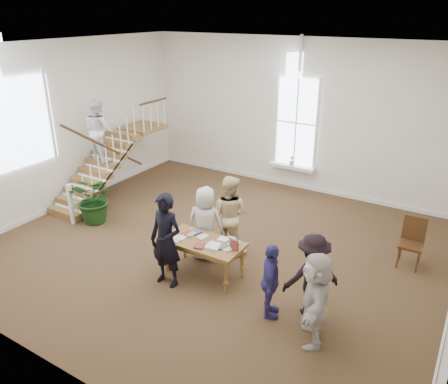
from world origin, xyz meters
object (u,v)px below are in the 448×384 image
Objects in this scene: woman_cluster_a at (270,281)px; person_yellow at (229,215)px; library_table at (204,245)px; woman_cluster_c at (315,299)px; woman_cluster_b at (312,275)px; floor_plant at (95,199)px; elderly_woman at (206,223)px; police_officer at (166,241)px; side_chair at (412,239)px.

person_yellow is at bearing 26.41° from woman_cluster_a.
woman_cluster_c is (2.67, -0.70, 0.13)m from library_table.
floor_plant is (-6.15, 0.62, -0.16)m from woman_cluster_b.
woman_cluster_c is at bearing 72.13° from woman_cluster_b.
person_yellow is (-0.05, 1.10, 0.22)m from library_table.
woman_cluster_a is (2.12, -1.10, -0.12)m from elderly_woman.
woman_cluster_c reaches higher than woman_cluster_a.
woman_cluster_c is (2.72, -1.80, -0.09)m from person_yellow.
floor_plant is at bearing 171.28° from library_table.
elderly_woman is (0.10, 1.25, -0.14)m from police_officer.
woman_cluster_b is 0.72m from woman_cluster_c.
elderly_woman is at bearing 40.30° from woman_cluster_a.
floor_plant is (-6.45, 1.27, -0.19)m from woman_cluster_c.
woman_cluster_b is at bearing 151.00° from elderly_woman.
elderly_woman is 1.16× the size of woman_cluster_a.
person_yellow reaches higher than woman_cluster_c.
person_yellow is 3.26m from woman_cluster_c.
floor_plant is at bearing 56.77° from woman_cluster_a.
library_table is 1.12m from person_yellow.
woman_cluster_c is (3.12, -0.05, -0.15)m from police_officer.
police_officer is 1.26m from elderly_woman.
floor_plant is (-3.33, 1.22, -0.33)m from police_officer.
person_yellow is 1.27× the size of woman_cluster_a.
floor_plant is (-3.73, -0.53, -0.28)m from person_yellow.
floor_plant is 7.69m from side_chair.
police_officer is 5.27m from side_chair.
side_chair is at bearing 39.43° from police_officer.
side_chair is (3.62, 2.68, -0.07)m from library_table.
floor_plant reaches higher than library_table.
woman_cluster_c is at bearing -124.86° from woman_cluster_a.
woman_cluster_b is 1.24× the size of floor_plant.
library_table is at bearing 84.11° from person_yellow.
police_officer is 1.18× the size of woman_cluster_c.
woman_cluster_a is (1.77, -0.50, 0.03)m from library_table.
police_officer is 1.77× the size of side_chair.
side_chair is at bearing 36.28° from library_table.
woman_cluster_a is at bearing -15.95° from library_table.
police_officer is at bearing -113.62° from woman_cluster_c.
woman_cluster_a is 1.12× the size of floor_plant.
police_officer is 1.16× the size of elderly_woman.
woman_cluster_b is at bearing -177.96° from woman_cluster_c.
police_officer is 1.21× the size of woman_cluster_b.
library_table is 0.84m from police_officer.
woman_cluster_a is at bearing 130.30° from person_yellow.
woman_cluster_c is 1.28× the size of floor_plant.
woman_cluster_b reaches higher than library_table.
woman_cluster_a is 3.68m from side_chair.
police_officer reaches higher than person_yellow.
library_table is 2.38m from woman_cluster_b.
elderly_woman reaches higher than woman_cluster_b.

